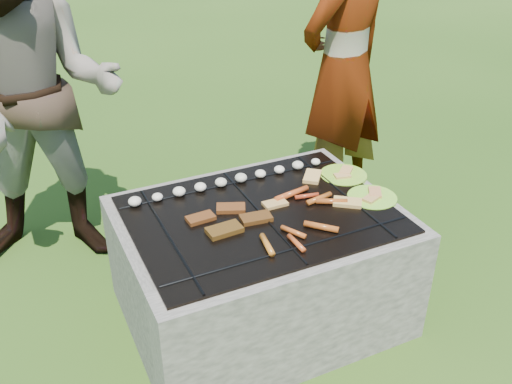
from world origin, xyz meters
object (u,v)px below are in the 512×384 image
fire_pit (260,269)px  plate_far (343,175)px  bystander (33,98)px  cook (344,69)px  plate_near (372,197)px

fire_pit → plate_far: 0.67m
fire_pit → bystander: 1.47m
fire_pit → cook: cook is taller
cook → fire_pit: bearing=22.0°
fire_pit → plate_near: (0.56, -0.10, 0.33)m
cook → bystander: 1.79m
plate_near → bystander: size_ratio=0.15×
fire_pit → bystander: bearing=130.0°
plate_near → cook: (0.39, 0.89, 0.34)m
fire_pit → plate_near: bearing=-10.3°
fire_pit → plate_near: 0.66m
plate_near → cook: 1.03m
cook → plate_far: bearing=40.9°
fire_pit → plate_far: plate_far is taller
cook → bystander: size_ratio=0.97×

